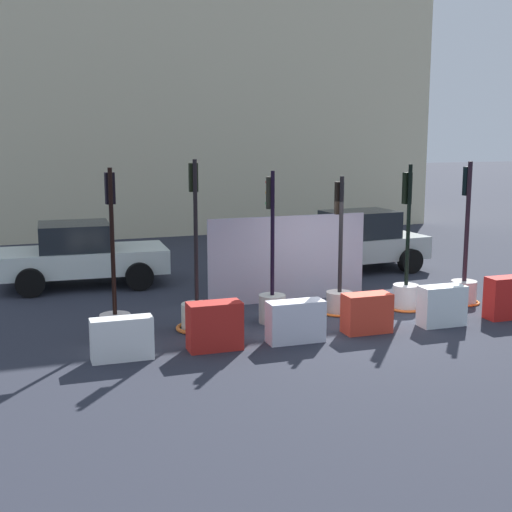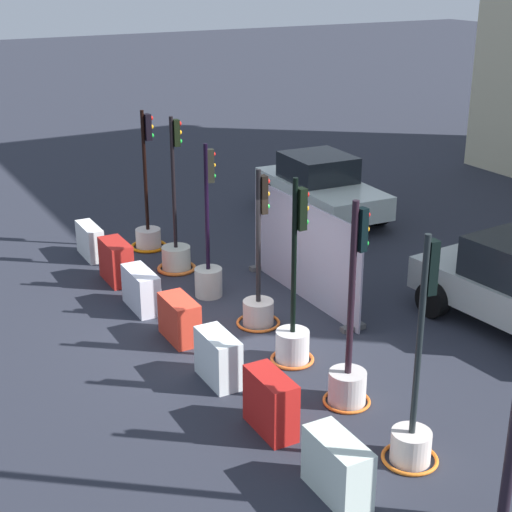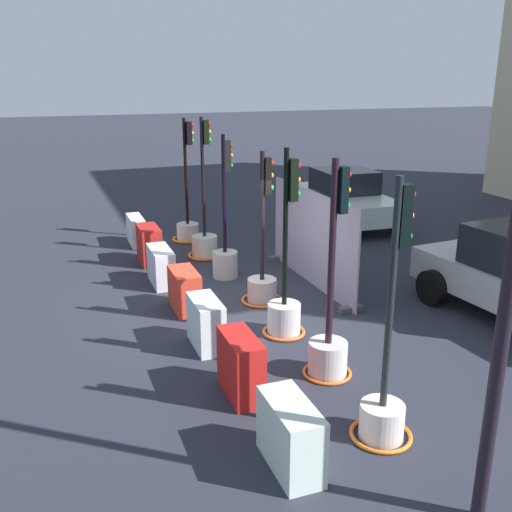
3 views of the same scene
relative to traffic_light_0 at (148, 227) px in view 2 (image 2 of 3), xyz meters
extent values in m
plane|color=#282A35|center=(4.92, -0.30, -0.52)|extent=(120.00, 120.00, 0.00)
cylinder|color=beige|center=(0.00, -0.01, -0.29)|extent=(0.61, 0.61, 0.47)
cylinder|color=black|center=(0.00, -0.01, 1.38)|extent=(0.09, 0.09, 2.87)
cube|color=black|center=(0.01, 0.10, 2.42)|extent=(0.19, 0.15, 0.61)
sphere|color=red|center=(0.01, 0.19, 2.62)|extent=(0.11, 0.11, 0.11)
sphere|color=orange|center=(0.01, 0.19, 2.42)|extent=(0.11, 0.11, 0.11)
sphere|color=green|center=(0.01, 0.19, 2.21)|extent=(0.11, 0.11, 0.11)
torus|color=orange|center=(0.00, -0.01, -0.49)|extent=(0.88, 0.88, 0.07)
cylinder|color=beige|center=(1.66, 0.00, -0.25)|extent=(0.64, 0.64, 0.55)
cylinder|color=black|center=(1.66, 0.00, 1.49)|extent=(0.08, 0.08, 2.93)
cube|color=black|center=(1.66, 0.10, 2.59)|extent=(0.18, 0.14, 0.57)
sphere|color=red|center=(1.65, 0.18, 2.78)|extent=(0.11, 0.11, 0.11)
sphere|color=orange|center=(1.65, 0.18, 2.59)|extent=(0.11, 0.11, 0.11)
sphere|color=green|center=(1.65, 0.18, 2.40)|extent=(0.11, 0.11, 0.11)
torus|color=orange|center=(1.66, 0.00, -0.48)|extent=(0.88, 0.88, 0.08)
cylinder|color=#AAA89F|center=(3.31, 0.00, -0.23)|extent=(0.57, 0.57, 0.60)
cylinder|color=black|center=(3.31, 0.00, 1.38)|extent=(0.08, 0.08, 2.62)
cube|color=black|center=(3.29, 0.11, 2.23)|extent=(0.17, 0.17, 0.66)
sphere|color=red|center=(3.27, 0.19, 2.45)|extent=(0.09, 0.09, 0.09)
sphere|color=orange|center=(3.27, 0.19, 2.23)|extent=(0.09, 0.09, 0.09)
sphere|color=green|center=(3.27, 0.19, 2.01)|extent=(0.09, 0.09, 0.09)
cylinder|color=beige|center=(5.01, 0.23, -0.28)|extent=(0.59, 0.59, 0.48)
cylinder|color=black|center=(5.01, 0.23, 1.24)|extent=(0.09, 0.09, 2.57)
cube|color=black|center=(5.00, 0.34, 2.04)|extent=(0.19, 0.14, 0.71)
sphere|color=red|center=(4.99, 0.41, 2.28)|extent=(0.11, 0.11, 0.11)
sphere|color=orange|center=(4.99, 0.41, 2.04)|extent=(0.11, 0.11, 0.11)
sphere|color=green|center=(4.99, 0.41, 1.81)|extent=(0.11, 0.11, 0.11)
torus|color=orange|center=(5.01, 0.23, -0.49)|extent=(0.85, 0.85, 0.06)
cylinder|color=silver|center=(6.58, 0.02, -0.24)|extent=(0.59, 0.59, 0.57)
cylinder|color=black|center=(6.58, 0.02, 1.41)|extent=(0.09, 0.09, 2.73)
cube|color=black|center=(6.58, 0.14, 2.23)|extent=(0.18, 0.15, 0.71)
sphere|color=red|center=(6.58, 0.23, 2.47)|extent=(0.11, 0.11, 0.11)
sphere|color=orange|center=(6.58, 0.23, 2.23)|extent=(0.11, 0.11, 0.11)
sphere|color=green|center=(6.58, 0.23, 2.00)|extent=(0.11, 0.11, 0.11)
torus|color=orange|center=(6.58, 0.02, -0.49)|extent=(0.77, 0.77, 0.06)
cylinder|color=beige|center=(8.16, 0.06, -0.25)|extent=(0.60, 0.60, 0.54)
cylinder|color=black|center=(8.16, 0.06, 1.41)|extent=(0.10, 0.10, 2.79)
cube|color=black|center=(8.18, 0.17, 2.35)|extent=(0.16, 0.15, 0.66)
sphere|color=red|center=(8.19, 0.25, 2.57)|extent=(0.09, 0.09, 0.09)
sphere|color=orange|center=(8.19, 0.25, 2.35)|extent=(0.09, 0.09, 0.09)
sphere|color=green|center=(8.19, 0.25, 2.13)|extent=(0.09, 0.09, 0.09)
torus|color=orange|center=(8.16, 0.06, -0.50)|extent=(0.76, 0.76, 0.05)
cylinder|color=silver|center=(9.85, -0.06, -0.29)|extent=(0.57, 0.57, 0.46)
cylinder|color=black|center=(9.85, -0.06, 1.38)|extent=(0.09, 0.09, 2.89)
cube|color=black|center=(9.83, 0.05, 2.36)|extent=(0.19, 0.16, 0.74)
sphere|color=red|center=(9.82, 0.13, 2.60)|extent=(0.11, 0.11, 0.11)
sphere|color=orange|center=(9.82, 0.13, 2.36)|extent=(0.11, 0.11, 0.11)
sphere|color=green|center=(9.82, 0.13, 2.11)|extent=(0.11, 0.11, 0.11)
torus|color=orange|center=(9.85, -0.06, -0.50)|extent=(0.80, 0.80, 0.05)
cube|color=white|center=(-0.09, -1.42, -0.14)|extent=(1.10, 0.38, 0.77)
cube|color=red|center=(1.63, -1.40, -0.07)|extent=(1.01, 0.49, 0.91)
cube|color=silver|center=(3.24, -1.46, -0.12)|extent=(1.12, 0.45, 0.81)
cube|color=red|center=(4.85, -1.34, -0.12)|extent=(0.98, 0.49, 0.80)
cube|color=white|center=(6.57, -1.41, -0.10)|extent=(0.98, 0.45, 0.85)
cube|color=red|center=(8.25, -1.39, -0.07)|extent=(0.98, 0.44, 0.92)
cube|color=silver|center=(9.97, -1.39, -0.11)|extent=(1.05, 0.48, 0.84)
cylinder|color=black|center=(6.35, 3.38, -0.17)|extent=(0.72, 0.33, 0.70)
cylinder|color=black|center=(6.22, 5.10, -0.17)|extent=(0.72, 0.33, 0.70)
cube|color=silver|center=(-0.07, 5.04, 0.14)|extent=(4.38, 2.07, 0.62)
cube|color=black|center=(-0.28, 5.05, 0.79)|extent=(1.85, 1.72, 0.69)
cylinder|color=black|center=(1.30, 5.95, -0.17)|extent=(0.73, 0.32, 0.71)
cylinder|color=black|center=(1.20, 3.99, -0.17)|extent=(0.73, 0.32, 0.71)
cylinder|color=black|center=(-1.35, 6.09, -0.17)|extent=(0.73, 0.32, 0.71)
cylinder|color=black|center=(-1.45, 4.12, -0.17)|extent=(0.73, 0.32, 0.71)
cube|color=#9D97AB|center=(4.34, 1.66, 0.50)|extent=(3.95, 0.04, 2.05)
cube|color=#4C4C4C|center=(2.56, 1.66, -0.47)|extent=(0.16, 0.50, 0.10)
cube|color=#4C4C4C|center=(6.12, 1.66, -0.47)|extent=(0.16, 0.50, 0.10)
camera|label=1|loc=(-1.88, -13.64, 3.55)|focal=49.67mm
camera|label=2|loc=(16.86, -6.45, 6.05)|focal=54.96mm
camera|label=3|loc=(15.21, -3.84, 3.89)|focal=40.55mm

